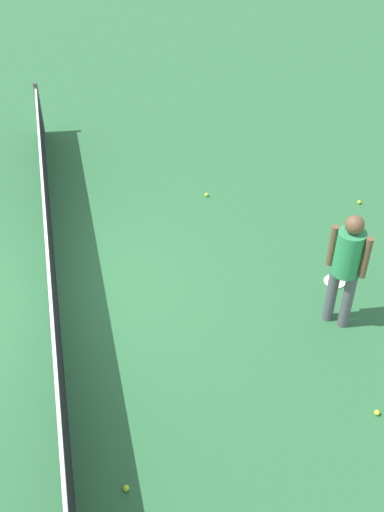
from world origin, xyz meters
TOP-DOWN VIEW (x-y plane):
  - ground_plane at (0.00, 0.00)m, footprint 40.00×40.00m
  - court_net at (0.00, 0.00)m, footprint 10.09×0.09m
  - player_near_side at (-1.39, -3.59)m, footprint 0.48×0.48m
  - tennis_racket_near_player at (-0.63, -3.93)m, footprint 0.59×0.43m
  - tennis_ball_near_player at (-2.89, -3.44)m, footprint 0.07×0.07m
  - tennis_ball_by_net at (-3.16, -0.53)m, footprint 0.07×0.07m
  - tennis_ball_midcourt at (1.95, -2.67)m, footprint 0.07×0.07m
  - tennis_ball_baseline at (1.14, -5.15)m, footprint 0.07×0.07m

SIDE VIEW (x-z plane):
  - ground_plane at x=0.00m, z-range 0.00..0.00m
  - tennis_racket_near_player at x=-0.63m, z-range 0.00..0.03m
  - tennis_ball_near_player at x=-2.89m, z-range 0.00..0.07m
  - tennis_ball_by_net at x=-3.16m, z-range 0.00..0.07m
  - tennis_ball_midcourt at x=1.95m, z-range 0.00..0.07m
  - tennis_ball_baseline at x=1.14m, z-range 0.00..0.07m
  - court_net at x=0.00m, z-range -0.03..1.04m
  - player_near_side at x=-1.39m, z-range 0.16..1.86m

